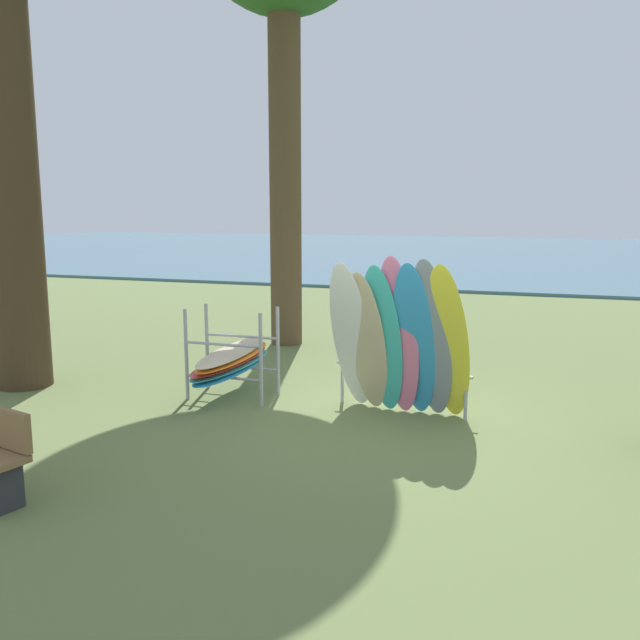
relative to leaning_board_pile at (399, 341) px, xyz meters
The scene contains 4 objects.
ground_plane 1.09m from the leaning_board_pile, 119.65° to the right, with size 80.00×80.00×0.00m, color olive.
lake_water 30.55m from the leaning_board_pile, 90.44° to the left, with size 80.00×36.00×0.10m, color #477084.
leaning_board_pile is the anchor object (origin of this frame).
board_storage_rack 2.42m from the leaning_board_pile, behind, with size 1.15×2.13×1.25m.
Camera 1 is at (1.87, -7.64, 2.63)m, focal length 37.86 mm.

